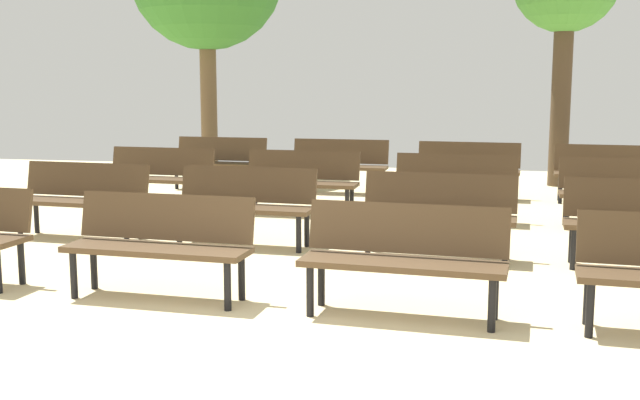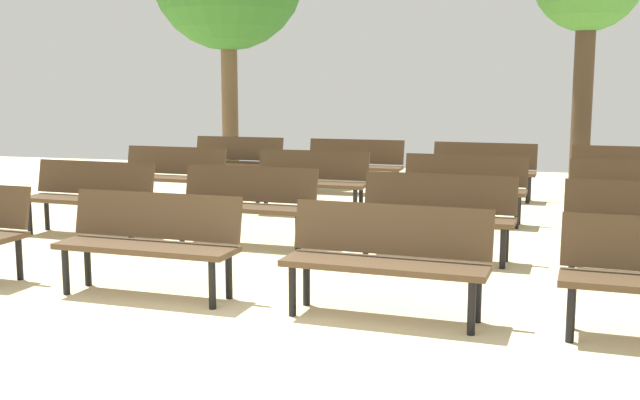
# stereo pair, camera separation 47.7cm
# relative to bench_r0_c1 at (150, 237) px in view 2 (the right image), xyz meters

# --- Properties ---
(ground_plane) EXTENTS (24.00, 24.00, 0.00)m
(ground_plane) POSITION_rel_bench_r0_c1_xyz_m (0.95, -1.63, -0.50)
(ground_plane) COLOR beige
(bench_r0_c1) EXTENTS (1.62, 0.57, 0.87)m
(bench_r0_c1) POSITION_rel_bench_r0_c1_xyz_m (0.00, 0.00, 0.00)
(bench_r0_c1) COLOR #4C3823
(bench_r0_c1) RESTS_ON ground_plane
(bench_r0_c2) EXTENTS (1.63, 0.60, 0.87)m
(bench_r0_c2) POSITION_rel_bench_r0_c1_xyz_m (2.09, -0.11, 0.00)
(bench_r0_c2) COLOR #4C3823
(bench_r0_c2) RESTS_ON ground_plane
(bench_r1_c0) EXTENTS (1.63, 0.59, 0.87)m
(bench_r1_c0) POSITION_rel_bench_r0_c1_xyz_m (-1.94, 2.23, 0.00)
(bench_r1_c0) COLOR #4C3823
(bench_r1_c0) RESTS_ON ground_plane
(bench_r1_c1) EXTENTS (1.62, 0.57, 0.87)m
(bench_r1_c1) POSITION_rel_bench_r0_c1_xyz_m (0.07, 2.19, 0.00)
(bench_r1_c1) COLOR #4C3823
(bench_r1_c1) RESTS_ON ground_plane
(bench_r1_c2) EXTENTS (1.63, 0.58, 0.87)m
(bench_r1_c2) POSITION_rel_bench_r0_c1_xyz_m (2.23, 2.02, 0.00)
(bench_r1_c2) COLOR #4C3823
(bench_r1_c2) RESTS_ON ground_plane
(bench_r2_c0) EXTENTS (1.63, 0.58, 0.87)m
(bench_r2_c0) POSITION_rel_bench_r0_c1_xyz_m (-1.89, 4.39, 0.00)
(bench_r2_c0) COLOR #4C3823
(bench_r2_c0) RESTS_ON ground_plane
(bench_r2_c1) EXTENTS (1.62, 0.54, 0.87)m
(bench_r2_c1) POSITION_rel_bench_r0_c1_xyz_m (0.22, 4.34, 0.00)
(bench_r2_c1) COLOR #4C3823
(bench_r2_c1) RESTS_ON ground_plane
(bench_r2_c2) EXTENTS (1.63, 0.58, 0.87)m
(bench_r2_c2) POSITION_rel_bench_r0_c1_xyz_m (2.33, 4.22, 0.00)
(bench_r2_c2) COLOR #4C3823
(bench_r2_c2) RESTS_ON ground_plane
(bench_r2_c3) EXTENTS (1.62, 0.54, 0.87)m
(bench_r2_c3) POSITION_rel_bench_r0_c1_xyz_m (4.43, 4.08, 0.00)
(bench_r2_c3) COLOR #4C3823
(bench_r2_c3) RESTS_ON ground_plane
(bench_r3_c0) EXTENTS (1.62, 0.54, 0.87)m
(bench_r3_c0) POSITION_rel_bench_r0_c1_xyz_m (-1.73, 6.57, 0.00)
(bench_r3_c0) COLOR #4C3823
(bench_r3_c0) RESTS_ON ground_plane
(bench_r3_c1) EXTENTS (1.61, 0.53, 0.87)m
(bench_r3_c1) POSITION_rel_bench_r0_c1_xyz_m (0.37, 6.51, 0.00)
(bench_r3_c1) COLOR #4C3823
(bench_r3_c1) RESTS_ON ground_plane
(bench_r3_c2) EXTENTS (1.63, 0.58, 0.87)m
(bench_r3_c2) POSITION_rel_bench_r0_c1_xyz_m (2.46, 6.35, 0.00)
(bench_r3_c2) COLOR #4C3823
(bench_r3_c2) RESTS_ON ground_plane
(bench_r3_c3) EXTENTS (1.63, 0.58, 0.87)m
(bench_r3_c3) POSITION_rel_bench_r0_c1_xyz_m (4.56, 6.21, 0.00)
(bench_r3_c3) COLOR #4C3823
(bench_r3_c3) RESTS_ON ground_plane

